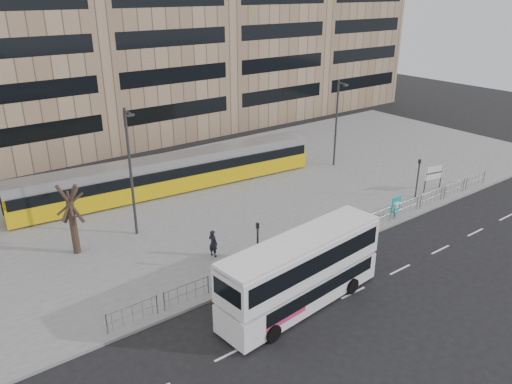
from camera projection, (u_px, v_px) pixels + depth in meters
ground at (327, 253)px, 31.10m from camera, size 120.00×120.00×0.00m
plaza at (222, 193)px, 39.93m from camera, size 64.00×24.00×0.15m
kerb at (327, 251)px, 31.11m from camera, size 64.00×0.25×0.17m
building_row at (114, 12)px, 52.36m from camera, size 70.40×18.40×31.20m
pedestrian_barrier at (345, 227)px, 32.21m from camera, size 32.07×0.07×1.10m
road_markings at (389, 275)px, 28.70m from camera, size 62.00×0.12×0.01m
double_decker_bus at (302, 270)px, 25.25m from camera, size 9.89×3.14×3.89m
tram at (172, 173)px, 39.70m from camera, size 24.82×4.73×2.91m
station_sign at (434, 174)px, 39.67m from camera, size 1.77×0.43×2.06m
ad_panel at (396, 205)px, 35.26m from camera, size 0.82×0.12×1.54m
pedestrian at (213, 243)px, 30.12m from camera, size 0.59×0.73×1.75m
traffic_light_west at (258, 241)px, 28.05m from camera, size 0.17×0.21×3.10m
traffic_light_east at (418, 173)px, 38.24m from camera, size 0.18×0.21×3.10m
lamp_post_west at (131, 168)px, 31.44m from camera, size 0.45×1.04×8.48m
lamp_post_east at (337, 120)px, 44.35m from camera, size 0.45×1.04×7.73m
bare_tree at (67, 181)px, 29.06m from camera, size 4.26×4.26×6.67m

